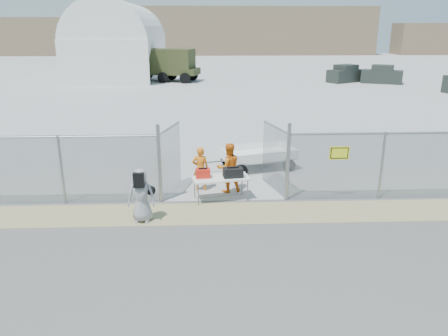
{
  "coord_description": "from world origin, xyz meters",
  "views": [
    {
      "loc": [
        -0.53,
        -10.93,
        5.3
      ],
      "look_at": [
        0.0,
        2.0,
        1.1
      ],
      "focal_mm": 35.0,
      "sensor_mm": 36.0,
      "label": 1
    }
  ],
  "objects_px": {
    "security_worker_left": "(200,169)",
    "security_worker_right": "(229,168)",
    "folding_table": "(221,189)",
    "utility_trailer": "(257,158)",
    "visitor": "(141,195)"
  },
  "relations": [
    {
      "from": "utility_trailer",
      "to": "security_worker_right",
      "type": "bearing_deg",
      "value": -133.38
    },
    {
      "from": "security_worker_left",
      "to": "utility_trailer",
      "type": "bearing_deg",
      "value": -129.43
    },
    {
      "from": "visitor",
      "to": "utility_trailer",
      "type": "bearing_deg",
      "value": 55.09
    },
    {
      "from": "folding_table",
      "to": "security_worker_right",
      "type": "xyz_separation_m",
      "value": [
        0.28,
        0.74,
        0.46
      ]
    },
    {
      "from": "security_worker_left",
      "to": "visitor",
      "type": "relative_size",
      "value": 0.97
    },
    {
      "from": "security_worker_left",
      "to": "security_worker_right",
      "type": "relative_size",
      "value": 0.9
    },
    {
      "from": "security_worker_left",
      "to": "security_worker_right",
      "type": "distance_m",
      "value": 0.95
    },
    {
      "from": "folding_table",
      "to": "utility_trailer",
      "type": "xyz_separation_m",
      "value": [
        1.54,
        3.22,
        0.06
      ]
    },
    {
      "from": "security_worker_right",
      "to": "visitor",
      "type": "bearing_deg",
      "value": 26.09
    },
    {
      "from": "security_worker_right",
      "to": "visitor",
      "type": "xyz_separation_m",
      "value": [
        -2.57,
        -2.26,
        -0.06
      ]
    },
    {
      "from": "visitor",
      "to": "utility_trailer",
      "type": "height_order",
      "value": "visitor"
    },
    {
      "from": "security_worker_left",
      "to": "security_worker_right",
      "type": "bearing_deg",
      "value": 173.95
    },
    {
      "from": "security_worker_left",
      "to": "folding_table",
      "type": "bearing_deg",
      "value": 129.83
    },
    {
      "from": "folding_table",
      "to": "security_worker_right",
      "type": "bearing_deg",
      "value": 57.21
    },
    {
      "from": "security_worker_right",
      "to": "visitor",
      "type": "distance_m",
      "value": 3.42
    }
  ]
}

